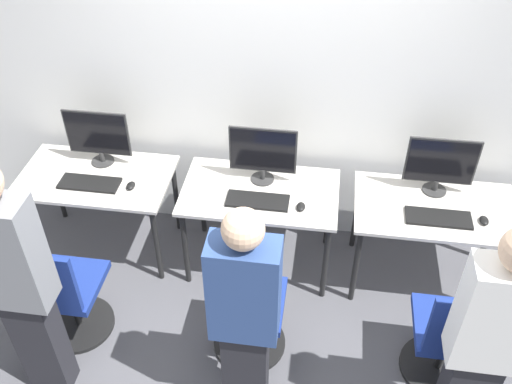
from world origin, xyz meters
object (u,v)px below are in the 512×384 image
Objects in this scene: monitor_left at (98,136)px; office_chair_left at (65,297)px; keyboard_center at (258,201)px; person_right at (486,341)px; monitor_right at (441,164)px; keyboard_right at (438,218)px; office_chair_right at (450,341)px; mouse_left at (131,186)px; monitor_center at (263,153)px; person_center at (245,315)px; person_left at (17,280)px; mouse_center at (301,207)px; mouse_right at (484,220)px; office_chair_center at (248,315)px; keyboard_left at (90,183)px.

monitor_left is 0.52× the size of office_chair_left.
keyboard_center is 0.26× the size of person_right.
monitor_right is 0.29× the size of person_right.
monitor_right is at bearing 90.00° from keyboard_right.
keyboard_right is 0.48× the size of office_chair_right.
monitor_center reaches higher than mouse_left.
monitor_left is 2.43m from keyboard_right.
monitor_right is (1.12, 1.36, 0.08)m from person_center.
person_left is 3.66× the size of monitor_center.
person_left is 1.06× the size of person_right.
office_chair_right is at bearing 16.46° from person_center.
office_chair_left is 9.95× the size of mouse_center.
keyboard_right is at bearing -90.00° from monitor_right.
mouse_right is 0.10× the size of office_chair_right.
person_left is at bearing -88.31° from office_chair_left.
mouse_right is (0.29, -0.29, -0.21)m from monitor_right.
office_chair_left is 0.68m from person_left.
office_chair_right is (0.97, -0.69, -0.35)m from mouse_center.
monitor_right is 1.10× the size of keyboard_right.
person_center is (0.08, -1.32, -0.08)m from monitor_center.
person_center is at bearing -101.59° from mouse_center.
office_chair_center is at bearing 97.01° from person_center.
monitor_center is at bearing -1.87° from monitor_left.
office_chair_center and office_chair_right have the same top height.
keyboard_center is at bearing 139.98° from person_right.
mouse_center is 0.98m from monitor_right.
keyboard_center is at bearing 32.20° from office_chair_left.
monitor_center is at bearing 13.89° from mouse_left.
office_chair_right is (2.40, 0.37, -0.58)m from person_left.
mouse_right is 0.84m from office_chair_right.
office_chair_left is at bearing -86.99° from monitor_left.
office_chair_left is 2.42m from office_chair_right.
person_center is 3.32× the size of monitor_right.
person_center reaches higher than mouse_right.
person_center is at bearing -85.52° from keyboard_center.
mouse_center is 0.19× the size of monitor_right.
monitor_right is (2.35, 1.02, 0.56)m from office_chair_left.
person_center is at bearing -142.62° from mouse_right.
mouse_left is 0.06× the size of person_right.
office_chair_left is 2.09× the size of keyboard_center.
monitor_right reaches higher than keyboard_left.
keyboard_center is 0.27× the size of person_center.
person_center is at bearing 1.07° from person_left.
office_chair_right is (1.18, 0.35, -0.48)m from person_center.
person_center is 3.65× the size of keyboard_right.
keyboard_right is at bearing -11.80° from monitor_center.
keyboard_center is at bearing -166.16° from monitor_right.
mouse_center is 0.80m from office_chair_center.
keyboard_left is at bearing 149.92° from office_chair_center.
mouse_left is 0.10× the size of office_chair_right.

